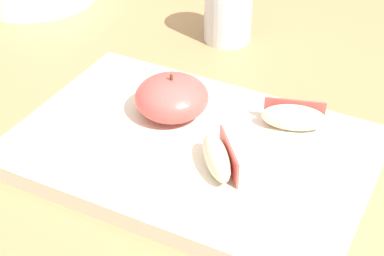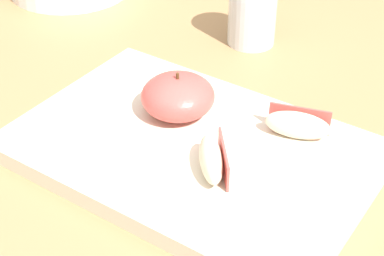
# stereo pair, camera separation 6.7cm
# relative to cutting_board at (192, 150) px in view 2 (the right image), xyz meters

# --- Properties ---
(dining_table) EXTENTS (1.28, 0.99, 0.75)m
(dining_table) POSITION_rel_cutting_board_xyz_m (0.01, 0.03, -0.11)
(dining_table) COLOR #9E754C
(dining_table) RESTS_ON ground_plane
(cutting_board) EXTENTS (0.38, 0.26, 0.02)m
(cutting_board) POSITION_rel_cutting_board_xyz_m (0.00, 0.00, 0.00)
(cutting_board) COLOR beige
(cutting_board) RESTS_ON dining_table
(apple_half_skin_up) EXTENTS (0.08, 0.08, 0.05)m
(apple_half_skin_up) POSITION_rel_cutting_board_xyz_m (-0.05, 0.04, 0.03)
(apple_half_skin_up) COLOR #D14C47
(apple_half_skin_up) RESTS_ON cutting_board
(apple_wedge_front) EXTENTS (0.08, 0.04, 0.03)m
(apple_wedge_front) POSITION_rel_cutting_board_xyz_m (0.09, 0.07, 0.03)
(apple_wedge_front) COLOR beige
(apple_wedge_front) RESTS_ON cutting_board
(apple_wedge_middle) EXTENTS (0.06, 0.07, 0.03)m
(apple_wedge_middle) POSITION_rel_cutting_board_xyz_m (0.04, -0.03, 0.03)
(apple_wedge_middle) COLOR beige
(apple_wedge_middle) RESTS_ON cutting_board
(drinking_glass_water) EXTENTS (0.07, 0.07, 0.10)m
(drinking_glass_water) POSITION_rel_cutting_board_xyz_m (-0.08, 0.27, 0.04)
(drinking_glass_water) COLOR silver
(drinking_glass_water) RESTS_ON dining_table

